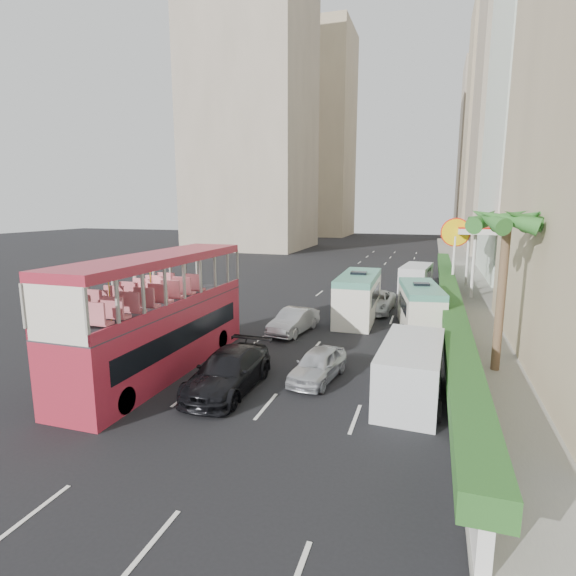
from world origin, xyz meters
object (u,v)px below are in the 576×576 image
at_px(minibus_near, 358,297).
at_px(panel_van_far, 416,277).
at_px(van_asset, 375,311).
at_px(palm_tree, 501,296).
at_px(car_silver_lane_a, 294,333).
at_px(car_black, 229,390).
at_px(double_decker_bus, 159,314).
at_px(shell_station, 497,260).
at_px(panel_van_near, 411,371).
at_px(car_silver_lane_b, 318,379).
at_px(minibus_far, 420,308).

xyz_separation_m(minibus_near, panel_van_far, (3.09, 11.66, -0.39)).
height_order(van_asset, palm_tree, palm_tree).
bearing_deg(car_silver_lane_a, car_black, -81.04).
bearing_deg(van_asset, panel_van_far, 79.03).
xyz_separation_m(car_silver_lane_a, minibus_near, (2.95, 4.14, 1.44)).
bearing_deg(car_black, minibus_near, 76.12).
relative_size(car_black, van_asset, 1.06).
height_order(double_decker_bus, shell_station, shell_station).
bearing_deg(car_black, panel_van_near, 11.68).
distance_m(car_silver_lane_a, palm_tree, 11.10).
xyz_separation_m(car_silver_lane_a, palm_tree, (10.03, -3.33, 3.38)).
relative_size(double_decker_bus, panel_van_near, 2.10).
relative_size(car_silver_lane_a, van_asset, 0.84).
bearing_deg(panel_van_near, panel_van_far, 94.43).
distance_m(van_asset, panel_van_near, 13.97).
height_order(car_black, shell_station, shell_station).
xyz_separation_m(car_silver_lane_b, panel_van_far, (3.07, 22.12, 1.05)).
height_order(double_decker_bus, van_asset, double_decker_bus).
xyz_separation_m(car_black, van_asset, (3.81, 15.05, 0.00)).
relative_size(minibus_near, panel_van_far, 1.24).
relative_size(van_asset, panel_van_near, 0.94).
distance_m(panel_van_near, shell_station, 23.37).
height_order(double_decker_bus, palm_tree, palm_tree).
height_order(panel_van_near, shell_station, shell_station).
height_order(van_asset, panel_van_near, panel_van_near).
height_order(minibus_far, shell_station, shell_station).
bearing_deg(shell_station, van_asset, -133.29).
distance_m(double_decker_bus, van_asset, 16.06).
distance_m(minibus_far, panel_van_near, 9.83).
height_order(car_silver_lane_b, van_asset, van_asset).
height_order(car_black, panel_van_near, panel_van_near).
height_order(double_decker_bus, car_black, double_decker_bus).
distance_m(double_decker_bus, minibus_near, 13.34).
bearing_deg(double_decker_bus, panel_van_far, 67.00).
xyz_separation_m(minibus_near, minibus_far, (3.78, -1.29, -0.14)).
bearing_deg(car_silver_lane_b, double_decker_bus, -163.55).
height_order(car_silver_lane_a, car_black, car_black).
distance_m(van_asset, minibus_near, 2.99).
xyz_separation_m(panel_van_far, palm_tree, (3.98, -19.13, 2.33)).
height_order(car_silver_lane_a, panel_van_near, panel_van_near).
bearing_deg(shell_station, car_black, -117.08).
distance_m(car_silver_lane_a, minibus_near, 5.29).
xyz_separation_m(double_decker_bus, shell_station, (16.00, 23.00, 0.22)).
bearing_deg(double_decker_bus, minibus_far, 44.14).
height_order(panel_van_far, shell_station, shell_station).
relative_size(car_silver_lane_b, car_black, 0.72).
height_order(double_decker_bus, car_silver_lane_b, double_decker_bus).
height_order(car_silver_lane_a, car_silver_lane_b, car_silver_lane_a).
relative_size(double_decker_bus, minibus_near, 1.69).
distance_m(minibus_near, panel_van_far, 12.07).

